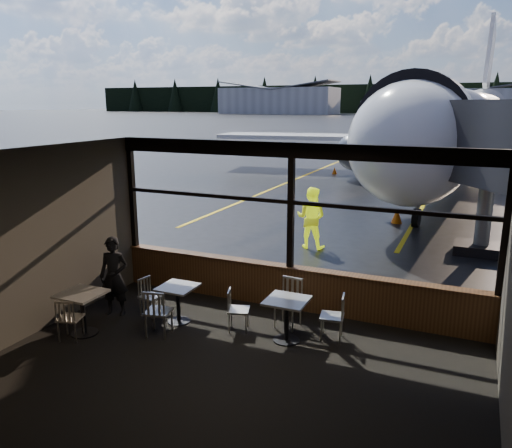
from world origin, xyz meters
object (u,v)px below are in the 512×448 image
Objects in this scene: cafe_table_mid at (178,304)px; chair_near_w at (239,310)px; airliner at (467,78)px; cone_wing at (335,170)px; chair_near_n at (288,303)px; chair_mid_w at (151,297)px; jet_bridge at (484,176)px; ground_crew at (311,218)px; passenger at (114,276)px; chair_near_e at (332,317)px; chair_mid_s at (159,312)px; chair_left_s at (70,318)px; cone_nose at (397,216)px; cafe_table_left at (83,314)px; cafe_table_near at (287,320)px.

cafe_table_mid is 0.92× the size of chair_near_w.
cone_wing is at bearing -174.49° from airliner.
chair_mid_w is (-2.75, -0.62, -0.09)m from chair_near_n.
chair_near_w is 1.93× the size of cone_wing.
chair_mid_w reaches higher than cone_wing.
ground_crew is (-4.59, -0.93, -1.39)m from jet_bridge.
chair_near_n is at bearing -91.73° from airliner.
cone_wing is (-1.37, 22.34, -0.61)m from passenger.
chair_near_e reaches higher than chair_near_w.
airliner is 38.48× the size of chair_mid_s.
cone_wing is (-2.07, 22.09, -0.18)m from chair_mid_w.
cone_nose is at bearing 53.20° from chair_left_s.
chair_mid_s is at bearing 53.31° from chair_mid_w.
jet_bridge is at bearing -112.88° from chair_near_n.
chair_mid_s is at bearing -91.84° from cafe_table_mid.
chair_near_n is at bearing 112.15° from chair_mid_w.
cafe_table_left is at bearing 59.42° from chair_left_s.
chair_mid_s is 22.96m from cone_wing.
cafe_table_near is 0.84× the size of chair_near_n.
chair_near_e is 0.94m from chair_near_n.
chair_left_s reaches higher than chair_mid_w.
cafe_table_mid is at bearing -127.21° from jet_bridge.
cafe_table_left is 1.39m from chair_mid_w.
ground_crew is at bearing 71.25° from chair_mid_s.
passenger reaches higher than cafe_table_mid.
chair_near_w and chair_left_s have the same top height.
chair_mid_s is 0.98m from chair_mid_w.
chair_mid_w is at bearing 61.90° from cafe_table_left.
chair_near_e is at bearing -6.87° from passenger.
cafe_table_mid is 0.70m from chair_mid_w.
chair_near_w is 3.10m from chair_left_s.
ground_crew is at bearing -168.58° from jet_bridge.
jet_bridge is at bearing -168.64° from ground_crew.
chair_mid_s is at bearing -161.81° from cafe_table_near.
chair_left_s is at bearing -86.71° from cone_wing.
jet_bridge is 10.98× the size of chair_near_n.
passenger is at bearing -111.03° from cone_nose.
chair_near_w is at bearing -8.72° from passenger.
cafe_table_left is 0.88× the size of chair_mid_s.
chair_near_n is 9.78m from cone_nose.
cafe_table_left is 0.86× the size of chair_near_n.
jet_bridge is at bearing 52.79° from cafe_table_mid.
chair_mid_w is (-3.68, -0.45, -0.04)m from chair_near_e.
passenger reaches higher than cone_wing.
passenger is (-0.04, 0.98, 0.41)m from cafe_table_left.
cafe_table_near is 0.98× the size of chair_near_w.
ground_crew is 4.75m from cone_nose.
chair_left_s is at bearing -162.42° from chair_mid_s.
cone_nose is (-2.68, 3.37, -2.04)m from jet_bridge.
chair_near_n is 3.57m from passenger.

